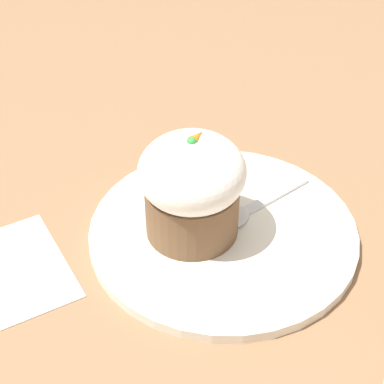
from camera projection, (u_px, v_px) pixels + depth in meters
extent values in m
plane|color=#846042|center=(223.00, 236.00, 0.61)|extent=(4.00, 4.00, 0.00)
cylinder|color=white|center=(223.00, 232.00, 0.60)|extent=(0.25, 0.25, 0.01)
cylinder|color=brown|center=(192.00, 209.00, 0.58)|extent=(0.09, 0.09, 0.05)
ellipsoid|color=white|center=(192.00, 172.00, 0.55)|extent=(0.10, 0.10, 0.06)
cone|color=orange|center=(197.00, 136.00, 0.54)|extent=(0.02, 0.01, 0.01)
sphere|color=green|center=(192.00, 142.00, 0.53)|extent=(0.01, 0.01, 0.01)
cube|color=silver|center=(275.00, 195.00, 0.63)|extent=(0.08, 0.04, 0.00)
ellipsoid|color=silver|center=(233.00, 218.00, 0.61)|extent=(0.05, 0.04, 0.01)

